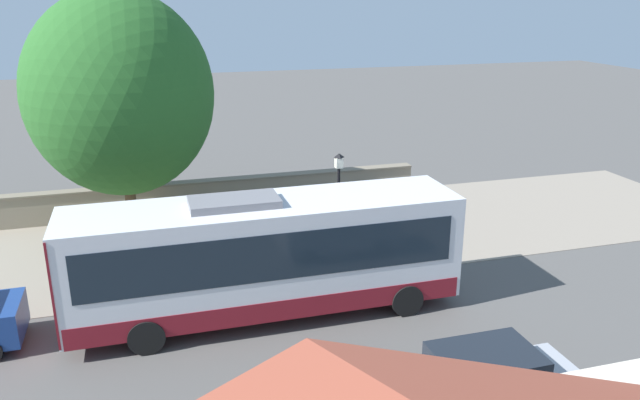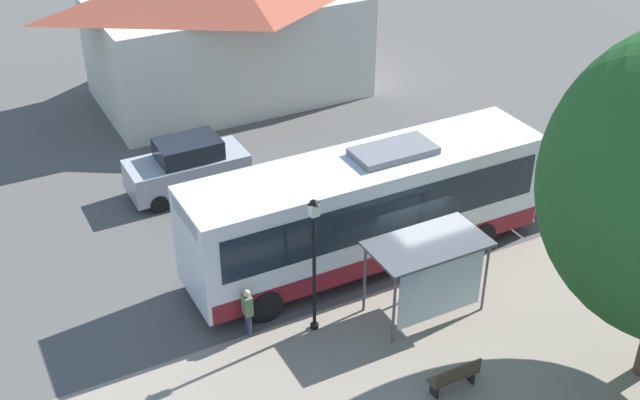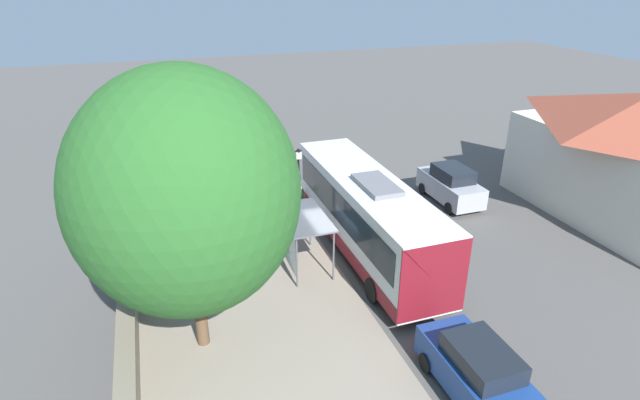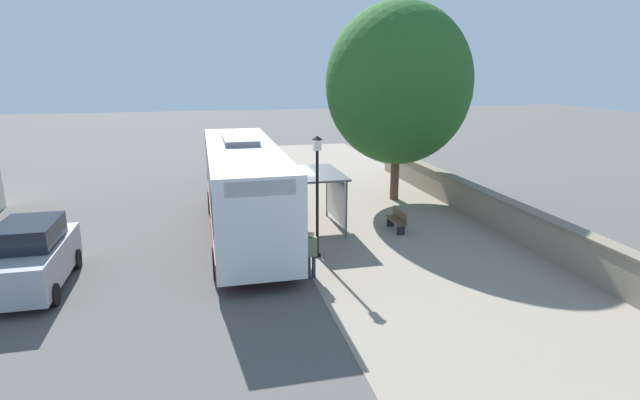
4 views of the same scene
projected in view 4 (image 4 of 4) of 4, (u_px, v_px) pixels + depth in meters
name	position (u px, v px, depth m)	size (l,w,h in m)	color
ground_plane	(283.00, 226.00, 21.08)	(120.00, 120.00, 0.00)	#514F4C
sidewalk_plaza	(383.00, 218.00, 22.08)	(9.00, 44.00, 0.02)	gray
stone_wall	(467.00, 198.00, 22.81)	(0.60, 20.00, 1.40)	gray
bus	(244.00, 187.00, 19.44)	(2.78, 11.51, 3.79)	silver
bus_shelter	(321.00, 181.00, 20.28)	(1.86, 3.37, 2.38)	#515459
pedestrian	(311.00, 251.00, 15.61)	(0.34, 0.22, 1.58)	#2D3347
bench	(397.00, 220.00, 20.28)	(0.40, 1.41, 0.88)	brown
street_lamp_near	(317.00, 187.00, 16.97)	(0.28, 0.28, 4.28)	black
shade_tree	(398.00, 84.00, 23.83)	(6.98, 6.98, 9.55)	brown
parked_car_behind_bus	(237.00, 169.00, 28.19)	(1.94, 4.27, 1.88)	navy
parked_car_far_lane	(31.00, 257.00, 14.89)	(1.97, 4.28, 2.05)	#9EA0A8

